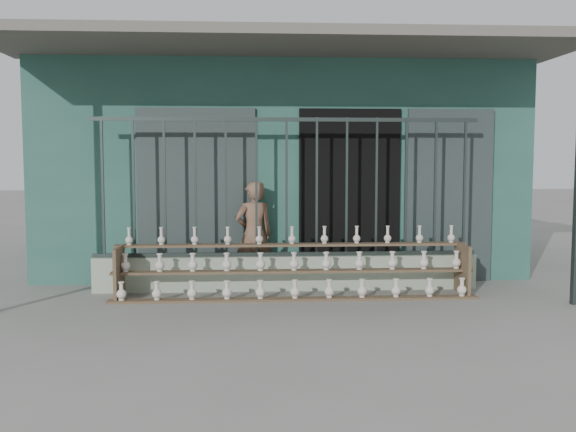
{
  "coord_description": "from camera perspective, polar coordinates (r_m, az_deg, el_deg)",
  "views": [
    {
      "loc": [
        -0.48,
        -6.99,
        1.7
      ],
      "look_at": [
        0.0,
        1.0,
        1.0
      ],
      "focal_mm": 40.0,
      "sensor_mm": 36.0,
      "label": 1
    }
  ],
  "objects": [
    {
      "name": "parapet_wall",
      "position": [
        8.43,
        -0.12,
        -5.07
      ],
      "size": [
        5.0,
        0.2,
        0.45
      ],
      "primitive_type": "cube",
      "color": "#9DAE95",
      "rests_on": "ground"
    },
    {
      "name": "security_fence",
      "position": [
        8.31,
        -0.12,
        2.58
      ],
      "size": [
        5.0,
        0.04,
        1.8
      ],
      "color": "#283330",
      "rests_on": "parapet_wall"
    },
    {
      "name": "ground",
      "position": [
        7.21,
        0.48,
        -8.64
      ],
      "size": [
        60.0,
        60.0,
        0.0
      ],
      "primitive_type": "plane",
      "color": "slate"
    },
    {
      "name": "workshop_building",
      "position": [
        11.23,
        -0.97,
        4.59
      ],
      "size": [
        7.4,
        6.6,
        3.21
      ],
      "color": "#275347",
      "rests_on": "ground"
    },
    {
      "name": "elderly_woman",
      "position": [
        8.61,
        -3.04,
        -1.61
      ],
      "size": [
        0.59,
        0.47,
        1.42
      ],
      "primitive_type": "imported",
      "rotation": [
        0.0,
        0.0,
        3.42
      ],
      "color": "brown",
      "rests_on": "ground"
    },
    {
      "name": "shelf_rack",
      "position": [
        8.01,
        0.5,
        -4.64
      ],
      "size": [
        4.5,
        0.68,
        0.85
      ],
      "color": "brown",
      "rests_on": "ground"
    }
  ]
}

